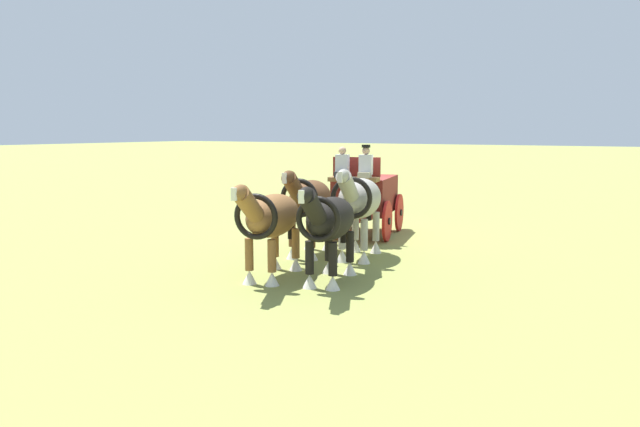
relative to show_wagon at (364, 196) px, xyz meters
The scene contains 7 objects.
ground_plane 1.22m from the show_wagon, 166.08° to the right, with size 220.00×220.00×0.00m, color olive.
show_wagon is the anchor object (origin of this frame).
draft_horse_rear_near 3.46m from the show_wagon, 24.65° to the left, with size 2.93×1.43×2.33m.
draft_horse_rear_off 3.47m from the show_wagon, ahead, with size 2.96×1.38×2.28m.
draft_horse_lead_near 6.05m from the show_wagon, 19.98° to the left, with size 2.97×1.34×2.16m.
draft_horse_lead_off 6.04m from the show_wagon, ahead, with size 3.10×1.40×2.18m.
sponsor_banner 6.48m from the show_wagon, 151.56° to the right, with size 3.20×0.06×1.10m, color #1959B2.
Camera 1 is at (16.96, 8.59, 3.22)m, focal length 35.12 mm.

